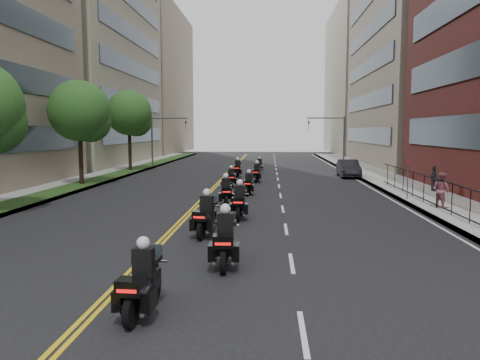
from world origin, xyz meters
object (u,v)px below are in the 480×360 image
object	(u,v)px
motorcycle_3	(240,203)
motorcycle_8	(238,169)
motorcycle_0	(142,284)
motorcycle_6	(231,179)
motorcycle_4	(226,193)
parked_sedan	(348,168)
motorcycle_9	(260,166)
motorcycle_5	(249,185)
pedestrian_b	(441,190)
pedestrian_c	(434,179)
motorcycle_7	(257,174)
motorcycle_1	(225,242)
motorcycle_2	(206,217)

from	to	relation	value
motorcycle_3	motorcycle_8	distance (m)	19.28
motorcycle_0	motorcycle_6	distance (m)	23.50
motorcycle_4	parked_sedan	xyz separation A→B (m)	(9.26, 16.16, 0.07)
motorcycle_9	motorcycle_4	bearing A→B (deg)	-92.90
motorcycle_4	motorcycle_8	distance (m)	15.50
motorcycle_4	motorcycle_5	size ratio (longest dim) A/B	1.09
pedestrian_b	pedestrian_c	distance (m)	7.00
motorcycle_7	motorcycle_6	bearing A→B (deg)	-112.38
motorcycle_0	motorcycle_9	bearing A→B (deg)	89.85
pedestrian_b	pedestrian_c	xyz separation A→B (m)	(1.91, 6.73, -0.10)
motorcycle_1	motorcycle_4	bearing A→B (deg)	93.18
motorcycle_2	motorcycle_5	xyz separation A→B (m)	(1.14, 11.71, -0.09)
motorcycle_0	pedestrian_b	size ratio (longest dim) A/B	1.30
parked_sedan	motorcycle_4	bearing A→B (deg)	-119.01
motorcycle_1	motorcycle_8	distance (m)	26.93
motorcycle_9	motorcycle_5	bearing A→B (deg)	-90.13
motorcycle_0	motorcycle_8	bearing A→B (deg)	92.84
pedestrian_b	motorcycle_4	bearing A→B (deg)	55.60
motorcycle_9	parked_sedan	bearing A→B (deg)	-23.00
motorcycle_2	motorcycle_7	size ratio (longest dim) A/B	1.07
motorcycle_1	motorcycle_3	xyz separation A→B (m)	(-0.06, 7.66, -0.03)
motorcycle_1	parked_sedan	bearing A→B (deg)	71.35
motorcycle_9	motorcycle_3	bearing A→B (deg)	-89.84
motorcycle_9	motorcycle_0	bearing A→B (deg)	-91.84
motorcycle_6	pedestrian_c	world-z (taller)	pedestrian_c
motorcycle_7	pedestrian_c	bearing A→B (deg)	-21.02
motorcycle_5	motorcycle_3	bearing A→B (deg)	-86.19
motorcycle_7	motorcycle_8	bearing A→B (deg)	120.30
motorcycle_1	motorcycle_2	world-z (taller)	motorcycle_1
motorcycle_5	pedestrian_c	distance (m)	12.06
motorcycle_6	motorcycle_4	bearing A→B (deg)	-93.83
motorcycle_3	motorcycle_8	bearing A→B (deg)	94.62
parked_sedan	pedestrian_c	distance (m)	11.00
motorcycle_1	parked_sedan	world-z (taller)	motorcycle_1
motorcycle_9	motorcycle_2	bearing A→B (deg)	-91.96
motorcycle_1	motorcycle_8	xyz separation A→B (m)	(-1.47, 26.89, -0.06)
motorcycle_9	pedestrian_c	distance (m)	18.09
motorcycle_4	motorcycle_9	xyz separation A→B (m)	(1.41, 19.69, -0.07)
motorcycle_1	pedestrian_c	distance (m)	20.97
motorcycle_7	parked_sedan	bearing A→B (deg)	35.36
motorcycle_7	motorcycle_8	world-z (taller)	motorcycle_8
motorcycle_2	parked_sedan	distance (m)	25.33
motorcycle_1	motorcycle_3	size ratio (longest dim) A/B	1.04
motorcycle_6	pedestrian_c	distance (m)	13.63
motorcycle_2	motorcycle_0	bearing A→B (deg)	-86.12
motorcycle_5	motorcycle_7	bearing A→B (deg)	91.78
motorcycle_1	motorcycle_5	size ratio (longest dim) A/B	1.17
motorcycle_3	motorcycle_9	size ratio (longest dim) A/B	1.15
motorcycle_8	parked_sedan	world-z (taller)	motorcycle_8
motorcycle_1	motorcycle_7	xyz separation A→B (m)	(0.33, 23.02, -0.07)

